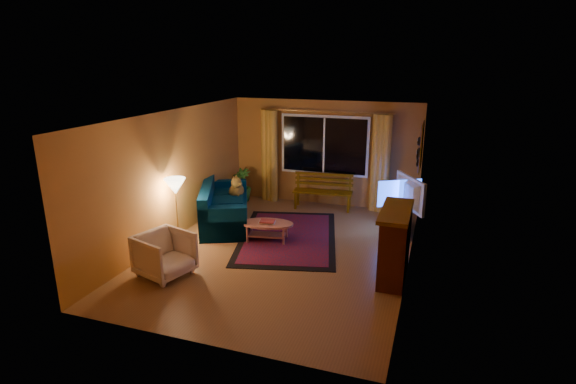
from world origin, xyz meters
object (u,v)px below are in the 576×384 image
(bench, at_px, (323,200))
(floor_lamp, at_px, (177,212))
(tv_console, at_px, (402,220))
(coffee_table, at_px, (267,232))
(armchair, at_px, (165,253))
(sofa, at_px, (225,204))

(bench, distance_m, floor_lamp, 3.61)
(tv_console, bearing_deg, coffee_table, -152.50)
(floor_lamp, distance_m, coffee_table, 1.76)
(tv_console, bearing_deg, floor_lamp, -154.82)
(armchair, xyz_separation_m, coffee_table, (1.05, 1.89, -0.21))
(coffee_table, relative_size, tv_console, 0.92)
(floor_lamp, bearing_deg, armchair, -67.32)
(armchair, height_order, floor_lamp, floor_lamp)
(bench, xyz_separation_m, armchair, (-1.58, -4.12, 0.19))
(armchair, distance_m, coffee_table, 2.17)
(bench, height_order, floor_lamp, floor_lamp)
(armchair, height_order, tv_console, armchair)
(armchair, height_order, coffee_table, armchair)
(bench, bearing_deg, armchair, -117.06)
(bench, relative_size, armchair, 1.73)
(coffee_table, height_order, tv_console, tv_console)
(bench, xyz_separation_m, tv_console, (1.91, -0.83, 0.03))
(bench, distance_m, tv_console, 2.09)
(floor_lamp, bearing_deg, sofa, 74.35)
(floor_lamp, bearing_deg, bench, 54.45)
(coffee_table, bearing_deg, bench, 76.63)
(armchair, bearing_deg, coffee_table, -12.02)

